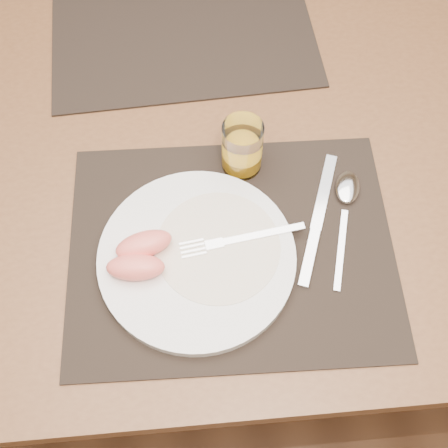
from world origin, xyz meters
TOP-DOWN VIEW (x-y plane):
  - ground at (0.00, 0.00)m, footprint 5.00×5.00m
  - table at (0.00, 0.00)m, footprint 1.40×0.90m
  - placemat_near at (0.02, -0.22)m, footprint 0.46×0.36m
  - placemat_far at (-0.03, 0.22)m, footprint 0.47×0.37m
  - plate at (-0.03, -0.23)m, footprint 0.27×0.27m
  - plate_dressing at (-0.00, -0.22)m, footprint 0.17×0.17m
  - fork at (0.02, -0.22)m, footprint 0.18×0.04m
  - knife at (0.14, -0.20)m, footprint 0.09×0.21m
  - spoon at (0.19, -0.15)m, footprint 0.07×0.19m
  - juice_glass at (0.05, -0.08)m, footprint 0.06×0.06m
  - grapefruit_wedges at (-0.11, -0.24)m, footprint 0.09×0.08m

SIDE VIEW (x-z plane):
  - ground at x=0.00m, z-range 0.00..0.00m
  - table at x=0.00m, z-range 0.29..1.04m
  - placemat_near at x=0.02m, z-range 0.75..0.75m
  - placemat_far at x=-0.03m, z-range 0.75..0.75m
  - knife at x=0.14m, z-range 0.75..0.76m
  - spoon at x=0.19m, z-range 0.75..0.77m
  - plate at x=-0.03m, z-range 0.75..0.77m
  - plate_dressing at x=0.00m, z-range 0.77..0.77m
  - fork at x=0.02m, z-range 0.77..0.77m
  - grapefruit_wedges at x=-0.11m, z-range 0.77..0.80m
  - juice_glass at x=0.05m, z-range 0.75..0.84m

